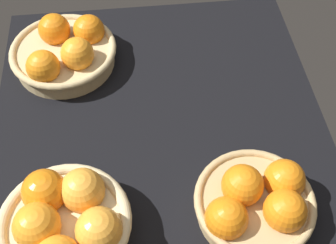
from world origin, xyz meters
TOP-DOWN VIEW (x-y plane):
  - market_tray at (0.00, 0.00)cm, footprint 84.00×72.00cm
  - basket_near_left at (-21.18, -15.30)cm, footprint 22.25×22.25cm
  - basket_far_right at (22.44, 20.53)cm, footprint 25.11×25.11cm
  - basket_far_left at (-22.18, 18.86)cm, footprint 23.55×23.55cm

SIDE VIEW (x-z plane):
  - market_tray at x=0.00cm, z-range 0.00..3.00cm
  - basket_far_right at x=22.44cm, z-range 1.82..12.15cm
  - basket_near_left at x=-21.18cm, z-range 1.85..12.42cm
  - basket_far_left at x=-22.18cm, z-range 2.26..14.19cm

